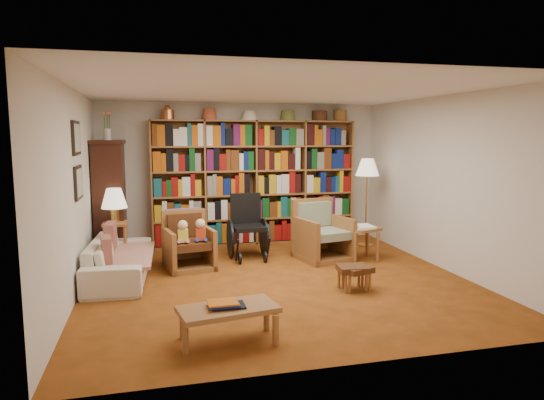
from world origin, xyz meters
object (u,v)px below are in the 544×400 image
object	(u,v)px
sofa	(119,259)
side_table_papers	(362,233)
armchair_leather	(189,244)
side_table_lamp	(116,235)
wheelchair	(247,229)
footstool_b	(356,271)
coffee_table	(228,311)
footstool_a	(353,270)
armchair_sage	(321,236)
floor_lamp	(367,171)

from	to	relation	value
sofa	side_table_papers	bearing A→B (deg)	-83.08
armchair_leather	side_table_lamp	bearing A→B (deg)	155.91
side_table_lamp	wheelchair	size ratio (longest dim) A/B	0.62
wheelchair	footstool_b	world-z (taller)	wheelchair
side_table_papers	footstool_b	distance (m)	1.58
side_table_lamp	side_table_papers	xyz separation A→B (m)	(3.71, -0.67, -0.02)
side_table_papers	wheelchair	bearing A→B (deg)	161.23
side_table_lamp	coffee_table	bearing A→B (deg)	-69.30
coffee_table	armchair_leather	bearing A→B (deg)	93.35
footstool_b	footstool_a	bearing A→B (deg)	160.24
armchair_sage	side_table_lamp	bearing A→B (deg)	172.29
armchair_sage	armchair_leather	bearing A→B (deg)	-178.70
side_table_lamp	coffee_table	xyz separation A→B (m)	(1.22, -3.22, -0.15)
floor_lamp	armchair_leather	bearing A→B (deg)	-168.26
side_table_papers	side_table_lamp	bearing A→B (deg)	169.77
coffee_table	armchair_sage	bearing A→B (deg)	55.51
armchair_sage	wheelchair	world-z (taller)	wheelchair
floor_lamp	sofa	bearing A→B (deg)	-165.71
floor_lamp	wheelchair	bearing A→B (deg)	-172.93
side_table_lamp	side_table_papers	size ratio (longest dim) A/B	1.09
floor_lamp	footstool_a	world-z (taller)	floor_lamp
side_table_lamp	floor_lamp	bearing A→B (deg)	2.44
wheelchair	floor_lamp	distance (m)	2.35
footstool_b	coffee_table	world-z (taller)	coffee_table
side_table_lamp	wheelchair	bearing A→B (deg)	-2.60
sofa	footstool_a	distance (m)	3.11
armchair_leather	footstool_b	distance (m)	2.53
sofa	footstool_b	size ratio (longest dim) A/B	4.30
armchair_sage	side_table_papers	size ratio (longest dim) A/B	1.60
armchair_sage	wheelchair	distance (m)	1.18
side_table_lamp	armchair_sage	bearing A→B (deg)	-7.71
coffee_table	footstool_b	bearing A→B (deg)	32.38
armchair_leather	side_table_papers	distance (m)	2.67
floor_lamp	footstool_b	world-z (taller)	floor_lamp
armchair_sage	coffee_table	distance (m)	3.39
armchair_leather	floor_lamp	bearing A→B (deg)	11.74
armchair_sage	floor_lamp	world-z (taller)	floor_lamp
armchair_sage	coffee_table	xyz separation A→B (m)	(-1.92, -2.79, -0.06)
wheelchair	coffee_table	world-z (taller)	wheelchair
armchair_leather	floor_lamp	xyz separation A→B (m)	(3.13, 0.65, 0.98)
sofa	floor_lamp	bearing A→B (deg)	-71.81
floor_lamp	side_table_papers	size ratio (longest dim) A/B	2.66
armchair_leather	wheelchair	world-z (taller)	wheelchair
wheelchair	armchair_sage	bearing A→B (deg)	-16.50
footstool_b	coffee_table	bearing A→B (deg)	-147.62
floor_lamp	coffee_table	size ratio (longest dim) A/B	1.57
armchair_leather	coffee_table	distance (m)	2.75
wheelchair	side_table_papers	distance (m)	1.80
sofa	side_table_papers	size ratio (longest dim) A/B	3.18
armchair_sage	footstool_b	size ratio (longest dim) A/B	2.16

